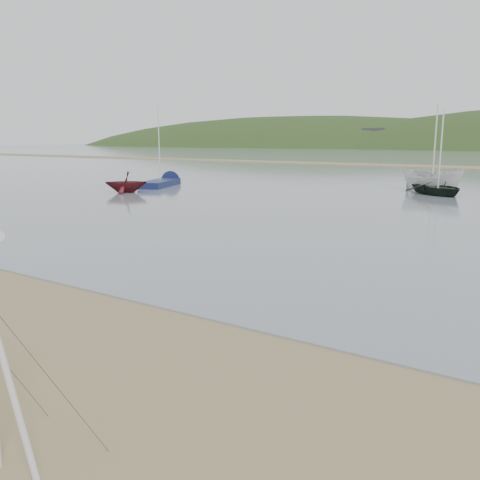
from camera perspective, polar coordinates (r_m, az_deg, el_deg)
The scene contains 5 objects.
ground at distance 8.60m, azimuth -20.45°, elevation -16.20°, with size 560.00×560.00×0.00m, color olive.
boat_dark at distance 37.85m, azimuth 21.53°, elevation 8.13°, with size 3.21×0.93×4.49m, color black.
boat_red at distance 37.71m, azimuth -12.73°, elevation 7.42°, with size 2.51×1.53×2.90m, color #501218.
boat_white at distance 39.88m, azimuth 20.92°, elevation 8.31°, with size 1.69×1.74×4.50m, color silver.
sailboat_blue_near at distance 44.02m, azimuth -8.08°, elevation 6.55°, with size 4.18×7.20×7.02m.
Camera 1 is at (6.32, -4.35, 3.87)m, focal length 38.00 mm.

